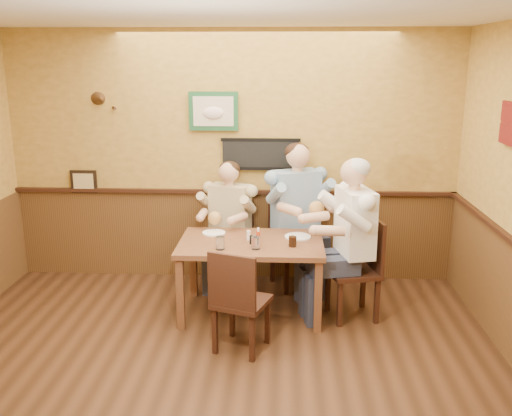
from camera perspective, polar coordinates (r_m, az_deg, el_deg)
The scene contains 17 objects.
room at distance 4.06m, azimuth -3.47°, elevation 3.45°, with size 5.02×5.03×2.81m.
dining_table at distance 5.60m, azimuth -0.49°, elevation -4.24°, with size 1.40×0.90×0.75m.
chair_back_left at distance 6.40m, azimuth -2.55°, elevation -3.83°, with size 0.41×0.41×0.88m, color #351B11, non-canonical shape.
chair_back_right at distance 6.33m, azimuth 3.93°, elevation -3.44°, with size 0.47×0.47×1.01m, color #351B11, non-canonical shape.
chair_right_end at distance 5.64m, azimuth 9.66°, elevation -6.04°, with size 0.46×0.46×1.00m, color #351B11, non-canonical shape.
chair_near_side at distance 4.98m, azimuth -1.45°, elevation -9.09°, with size 0.43×0.43×0.93m, color #351B11, non-canonical shape.
diner_tan_shirt at distance 6.34m, azimuth -2.57°, elevation -2.21°, with size 0.58×0.58×1.26m, color beige, non-canonical shape.
diner_blue_polo at distance 6.27m, azimuth 3.96°, elevation -1.56°, with size 0.67×0.67×1.45m, color #7F9DBE, non-canonical shape.
diner_white_elder at distance 5.57m, azimuth 9.76°, elevation -3.99°, with size 0.66×0.66×1.42m, color white, non-canonical shape.
water_glass_left at distance 5.33m, azimuth -3.61°, elevation -3.52°, with size 0.08×0.08×0.12m, color white.
water_glass_mid at distance 5.33m, azimuth -0.03°, elevation -3.51°, with size 0.08×0.08×0.12m, color white.
cola_tumbler at distance 5.41m, azimuth 3.68°, elevation -3.36°, with size 0.07×0.07×0.10m, color black.
hot_sauce_bottle at distance 5.41m, azimuth 0.22°, elevation -2.98°, with size 0.04×0.04×0.16m, color #B23413.
salt_shaker at distance 5.59m, azimuth -0.75°, elevation -2.75°, with size 0.04×0.04×0.10m, color white.
pepper_shaker at distance 5.47m, azimuth -0.48°, elevation -3.20°, with size 0.03×0.03×0.09m, color black.
plate_far_left at distance 5.82m, azimuth -4.24°, elevation -2.49°, with size 0.23×0.23×0.02m, color white.
plate_far_right at distance 5.70m, azimuth 4.20°, elevation -2.87°, with size 0.26×0.26×0.02m, color white.
Camera 1 is at (0.57, -3.78, 2.48)m, focal length 40.00 mm.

